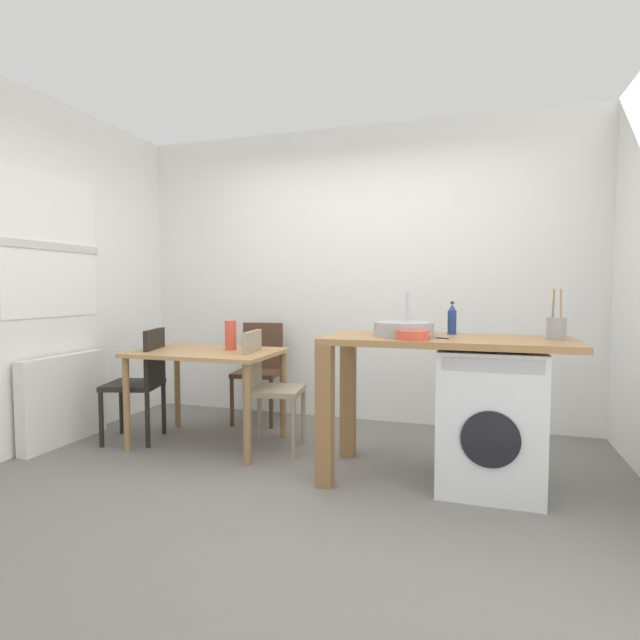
{
  "coord_description": "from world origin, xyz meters",
  "views": [
    {
      "loc": [
        1.06,
        -2.73,
        1.22
      ],
      "look_at": [
        0.05,
        0.45,
        1.01
      ],
      "focal_mm": 27.54,
      "sensor_mm": 36.0,
      "label": 1
    }
  ],
  "objects": [
    {
      "name": "ground_plane",
      "position": [
        0.0,
        0.0,
        0.0
      ],
      "size": [
        5.46,
        5.46,
        0.0
      ],
      "primitive_type": "plane",
      "color": "slate"
    },
    {
      "name": "wall_back",
      "position": [
        0.0,
        1.75,
        1.35
      ],
      "size": [
        4.6,
        0.1,
        2.7
      ],
      "primitive_type": "cube",
      "color": "white",
      "rests_on": "ground_plane"
    },
    {
      "name": "wall_window_side",
      "position": [
        -2.15,
        0.0,
        1.35
      ],
      "size": [
        0.12,
        3.8,
        2.7
      ],
      "color": "white",
      "rests_on": "ground_plane"
    },
    {
      "name": "radiator",
      "position": [
        -2.02,
        0.3,
        0.35
      ],
      "size": [
        0.1,
        0.8,
        0.7
      ],
      "primitive_type": "cube",
      "color": "white",
      "rests_on": "ground_plane"
    },
    {
      "name": "dining_table",
      "position": [
        -0.92,
        0.62,
        0.64
      ],
      "size": [
        1.1,
        0.76,
        0.74
      ],
      "color": "tan",
      "rests_on": "ground_plane"
    },
    {
      "name": "chair_person_seat",
      "position": [
        -1.47,
        0.54,
        0.51
      ],
      "size": [
        0.49,
        0.49,
        0.9
      ],
      "rotation": [
        0.0,
        0.0,
        1.85
      ],
      "color": "black",
      "rests_on": "ground_plane"
    },
    {
      "name": "chair_opposite",
      "position": [
        -0.45,
        0.66,
        0.51
      ],
      "size": [
        0.45,
        0.45,
        0.9
      ],
      "rotation": [
        0.0,
        0.0,
        -1.43
      ],
      "color": "gray",
      "rests_on": "ground_plane"
    },
    {
      "name": "chair_spare_by_wall",
      "position": [
        -0.83,
        1.4,
        0.51
      ],
      "size": [
        0.45,
        0.45,
        0.9
      ],
      "rotation": [
        0.0,
        0.0,
        3.27
      ],
      "color": "#4C3323",
      "rests_on": "ground_plane"
    },
    {
      "name": "kitchen_counter",
      "position": [
        0.68,
        0.4,
        0.76
      ],
      "size": [
        1.5,
        0.68,
        0.92
      ],
      "color": "#9E7042",
      "rests_on": "ground_plane"
    },
    {
      "name": "washing_machine",
      "position": [
        1.15,
        0.39,
        0.43
      ],
      "size": [
        0.6,
        0.61,
        0.86
      ],
      "color": "silver",
      "rests_on": "ground_plane"
    },
    {
      "name": "sink_basin",
      "position": [
        0.63,
        0.4,
        0.97
      ],
      "size": [
        0.38,
        0.38,
        0.09
      ],
      "primitive_type": "cylinder",
      "color": "#9EA0A5",
      "rests_on": "kitchen_counter"
    },
    {
      "name": "tap",
      "position": [
        0.63,
        0.58,
        1.06
      ],
      "size": [
        0.02,
        0.02,
        0.28
      ],
      "primitive_type": "cylinder",
      "color": "#B2B2B7",
      "rests_on": "kitchen_counter"
    },
    {
      "name": "bottle_tall_green",
      "position": [
        0.92,
        0.61,
        1.02
      ],
      "size": [
        0.06,
        0.06,
        0.22
      ],
      "color": "navy",
      "rests_on": "kitchen_counter"
    },
    {
      "name": "mixing_bowl",
      "position": [
        0.71,
        0.2,
        0.95
      ],
      "size": [
        0.2,
        0.2,
        0.05
      ],
      "color": "#D84C38",
      "rests_on": "kitchen_counter"
    },
    {
      "name": "utensil_crock",
      "position": [
        1.52,
        0.45,
        0.99
      ],
      "size": [
        0.11,
        0.11,
        0.3
      ],
      "color": "gray",
      "rests_on": "kitchen_counter"
    },
    {
      "name": "vase",
      "position": [
        -0.77,
        0.72,
        0.86
      ],
      "size": [
        0.09,
        0.09,
        0.23
      ],
      "primitive_type": "cylinder",
      "color": "#D84C38",
      "rests_on": "dining_table"
    },
    {
      "name": "scissors",
      "position": [
        0.84,
        0.3,
        0.92
      ],
      "size": [
        0.15,
        0.06,
        0.01
      ],
      "color": "#B2B2B7",
      "rests_on": "kitchen_counter"
    }
  ]
}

